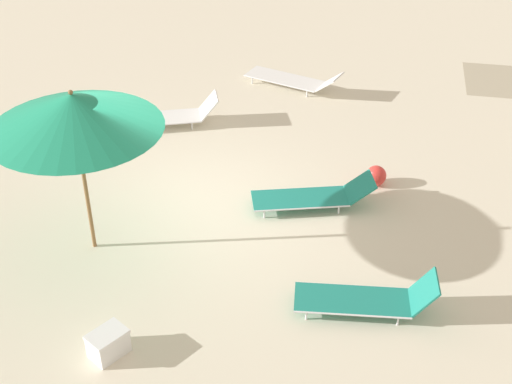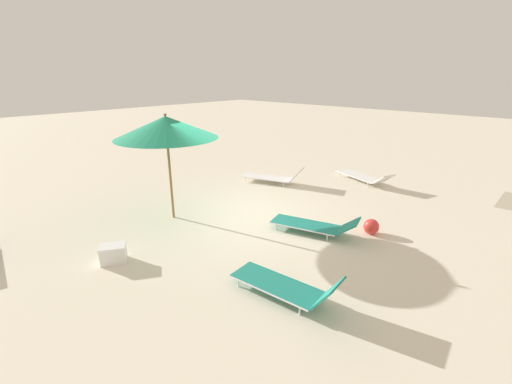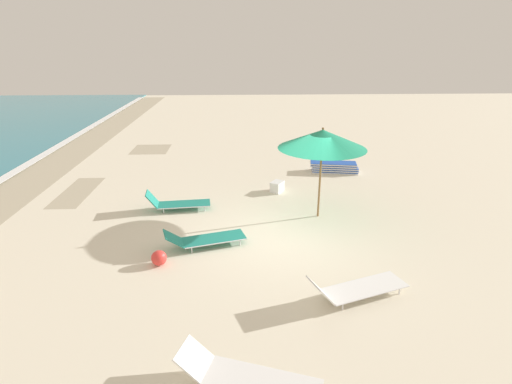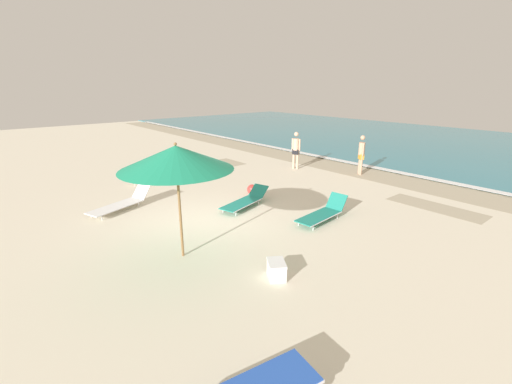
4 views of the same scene
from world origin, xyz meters
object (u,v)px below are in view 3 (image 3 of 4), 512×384
object	(u,v)px
lounger_stack	(334,167)
sun_lounger_near_water_left	(356,288)
beach_ball	(159,258)
beach_umbrella	(322,139)
cooler_box	(277,187)
sun_lounger_beside_umbrella	(205,239)
sun_lounger_under_umbrella	(248,377)
sun_lounger_near_water_right	(177,203)

from	to	relation	value
lounger_stack	sun_lounger_near_water_left	bearing A→B (deg)	179.21
lounger_stack	beach_ball	world-z (taller)	lounger_stack
lounger_stack	sun_lounger_near_water_left	world-z (taller)	sun_lounger_near_water_left
beach_umbrella	lounger_stack	xyz separation A→B (m)	(4.26, -1.46, -2.17)
beach_umbrella	cooler_box	distance (m)	3.23
beach_umbrella	beach_ball	xyz separation A→B (m)	(-2.63, 4.28, -2.19)
sun_lounger_beside_umbrella	beach_ball	bearing A→B (deg)	115.01
sun_lounger_under_umbrella	sun_lounger_near_water_left	size ratio (longest dim) A/B	1.02
sun_lounger_under_umbrella	sun_lounger_beside_umbrella	size ratio (longest dim) A/B	1.07
beach_ball	cooler_box	size ratio (longest dim) A/B	0.60
cooler_box	beach_umbrella	bearing A→B (deg)	-121.54
beach_umbrella	lounger_stack	size ratio (longest dim) A/B	1.36
lounger_stack	sun_lounger_beside_umbrella	world-z (taller)	sun_lounger_beside_umbrella
sun_lounger_beside_umbrella	beach_ball	size ratio (longest dim) A/B	5.86
sun_lounger_near_water_left	sun_lounger_near_water_right	bearing A→B (deg)	22.62
lounger_stack	sun_lounger_near_water_left	xyz separation A→B (m)	(-8.35, 1.44, 0.01)
sun_lounger_beside_umbrella	sun_lounger_near_water_left	distance (m)	4.03
lounger_stack	sun_lounger_under_umbrella	distance (m)	11.21
cooler_box	lounger_stack	bearing A→B (deg)	-17.24
beach_umbrella	cooler_box	size ratio (longest dim) A/B	4.44
sun_lounger_under_umbrella	sun_lounger_beside_umbrella	xyz separation A→B (m)	(4.57, 0.99, 0.00)
lounger_stack	sun_lounger_under_umbrella	bearing A→B (deg)	169.61
beach_umbrella	sun_lounger_under_umbrella	bearing A→B (deg)	160.23
sun_lounger_near_water_right	cooler_box	distance (m)	3.59
sun_lounger_under_umbrella	cooler_box	world-z (taller)	sun_lounger_under_umbrella
cooler_box	sun_lounger_near_water_left	bearing A→B (deg)	-137.93
beach_umbrella	sun_lounger_beside_umbrella	xyz separation A→B (m)	(-1.74, 3.26, -2.16)
sun_lounger_near_water_right	cooler_box	bearing A→B (deg)	-71.84
beach_ball	cooler_box	world-z (taller)	cooler_box
sun_lounger_beside_umbrella	sun_lounger_near_water_left	world-z (taller)	sun_lounger_near_water_left
sun_lounger_under_umbrella	sun_lounger_near_water_left	distance (m)	3.19
lounger_stack	beach_umbrella	bearing A→B (deg)	170.14
sun_lounger_under_umbrella	cooler_box	bearing A→B (deg)	10.36
sun_lounger_near_water_right	cooler_box	size ratio (longest dim) A/B	3.27
sun_lounger_under_umbrella	sun_lounger_near_water_right	distance (m)	7.29
beach_umbrella	beach_ball	size ratio (longest dim) A/B	7.40
lounger_stack	sun_lounger_near_water_right	world-z (taller)	sun_lounger_near_water_right
beach_umbrella	sun_lounger_near_water_left	size ratio (longest dim) A/B	1.21
lounger_stack	sun_lounger_beside_umbrella	bearing A→B (deg)	150.84
lounger_stack	cooler_box	distance (m)	3.28
beach_umbrella	sun_lounger_under_umbrella	distance (m)	7.05
sun_lounger_under_umbrella	beach_ball	bearing A→B (deg)	47.27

